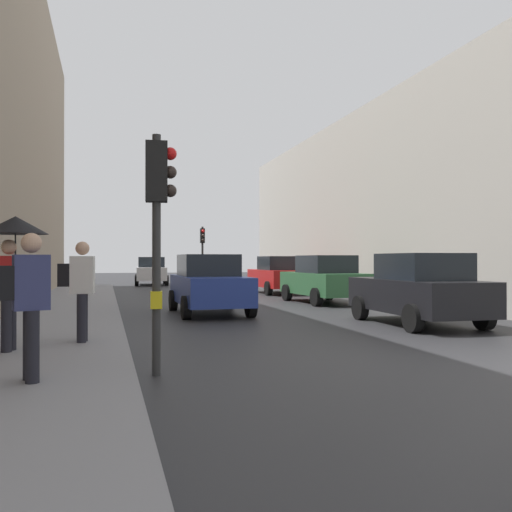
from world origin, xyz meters
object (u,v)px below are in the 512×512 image
at_px(car_red_sedan, 278,275).
at_px(car_green_estate, 324,279).
at_px(pedestrian_with_black_backpack, 80,285).
at_px(car_dark_suv, 418,289).
at_px(pedestrian_with_grey_backpack, 27,297).
at_px(traffic_light_near_left, 158,209).
at_px(car_blue_van, 209,284).
at_px(traffic_light_far_median, 203,246).
at_px(pedestrian_with_umbrella, 13,245).
at_px(car_white_compact, 151,271).

xyz_separation_m(car_red_sedan, car_green_estate, (-0.07, -5.79, 0.00)).
xyz_separation_m(car_green_estate, pedestrian_with_black_backpack, (-8.25, -8.80, 0.29)).
bearing_deg(car_red_sedan, pedestrian_with_black_backpack, -119.71).
distance_m(car_dark_suv, pedestrian_with_grey_backpack, 9.72).
bearing_deg(traffic_light_near_left, pedestrian_with_grey_backpack, -155.67).
xyz_separation_m(car_blue_van, car_red_sedan, (4.91, 8.64, 0.00)).
xyz_separation_m(traffic_light_near_left, traffic_light_far_median, (4.67, 23.47, 0.10)).
bearing_deg(car_green_estate, car_dark_suv, -93.01).
distance_m(traffic_light_far_median, pedestrian_with_umbrella, 22.83).
relative_size(traffic_light_near_left, pedestrian_with_grey_backpack, 1.90).
bearing_deg(pedestrian_with_umbrella, car_red_sedan, 58.78).
bearing_deg(pedestrian_with_black_backpack, traffic_light_far_median, 74.54).
relative_size(traffic_light_far_median, pedestrian_with_black_backpack, 1.97).
bearing_deg(traffic_light_near_left, pedestrian_with_umbrella, 141.63).
distance_m(traffic_light_near_left, car_red_sedan, 18.52).
distance_m(car_red_sedan, pedestrian_with_black_backpack, 16.80).
relative_size(car_dark_suv, car_green_estate, 0.98).
relative_size(car_dark_suv, car_white_compact, 0.98).
height_order(car_red_sedan, car_green_estate, same).
bearing_deg(pedestrian_with_umbrella, car_blue_van, 56.77).
height_order(pedestrian_with_umbrella, pedestrian_with_grey_backpack, pedestrian_with_umbrella).
distance_m(car_white_compact, pedestrian_with_umbrella, 26.24).
relative_size(car_green_estate, pedestrian_with_umbrella, 2.01).
height_order(traffic_light_far_median, car_red_sedan, traffic_light_far_median).
bearing_deg(pedestrian_with_grey_backpack, car_blue_van, 66.94).
relative_size(pedestrian_with_umbrella, pedestrian_with_grey_backpack, 1.21).
bearing_deg(car_green_estate, car_red_sedan, 89.28).
bearing_deg(pedestrian_with_umbrella, pedestrian_with_grey_backpack, -77.97).
bearing_deg(traffic_light_near_left, car_blue_van, 74.85).
height_order(car_white_compact, pedestrian_with_black_backpack, pedestrian_with_black_backpack).
distance_m(car_blue_van, pedestrian_with_grey_backpack, 9.89).
relative_size(traffic_light_near_left, car_dark_suv, 0.79).
bearing_deg(car_white_compact, pedestrian_with_black_backpack, -97.37).
height_order(traffic_light_near_left, pedestrian_with_umbrella, traffic_light_near_left).
bearing_deg(traffic_light_far_median, car_dark_suv, -83.88).
bearing_deg(car_green_estate, car_white_compact, 107.01).
bearing_deg(car_white_compact, pedestrian_with_umbrella, -99.26).
xyz_separation_m(traffic_light_near_left, pedestrian_with_black_backpack, (-1.15, 2.42, -1.15)).
relative_size(car_green_estate, pedestrian_with_grey_backpack, 2.43).
bearing_deg(car_green_estate, pedestrian_with_black_backpack, -133.16).
xyz_separation_m(traffic_light_near_left, pedestrian_with_grey_backpack, (-1.61, -0.73, -1.15)).
xyz_separation_m(traffic_light_near_left, car_red_sedan, (7.17, 17.01, -1.44)).
distance_m(traffic_light_near_left, car_green_estate, 13.36).
distance_m(car_blue_van, car_green_estate, 5.61).
bearing_deg(car_red_sedan, car_green_estate, -90.72).
height_order(car_green_estate, pedestrian_with_umbrella, pedestrian_with_umbrella).
bearing_deg(car_green_estate, pedestrian_with_grey_backpack, -126.09).
xyz_separation_m(traffic_light_near_left, car_blue_van, (2.27, 8.37, -1.44)).
height_order(traffic_light_far_median, car_green_estate, traffic_light_far_median).
distance_m(car_white_compact, pedestrian_with_grey_backpack, 28.53).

